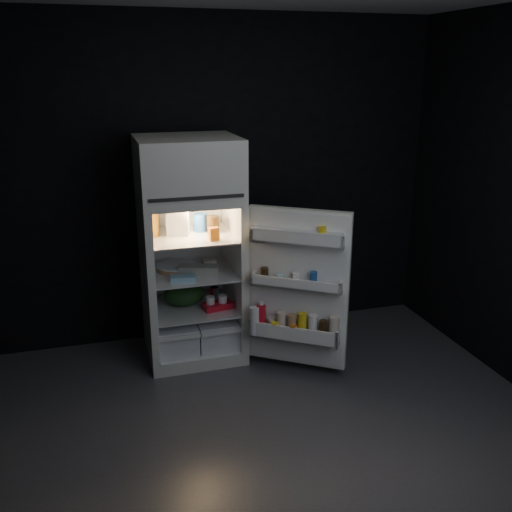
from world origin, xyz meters
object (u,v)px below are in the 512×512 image
object	(u,v)px
milk_jug	(178,219)
egg_carton	(199,270)
yogurt_tray	(218,306)
refrigerator	(190,242)
fridge_door	(297,293)

from	to	relation	value
milk_jug	egg_carton	world-z (taller)	milk_jug
yogurt_tray	egg_carton	bearing A→B (deg)	160.40
refrigerator	yogurt_tray	xyz separation A→B (m)	(0.18, -0.15, -0.50)
milk_jug	yogurt_tray	size ratio (longest dim) A/B	1.02
milk_jug	refrigerator	bearing A→B (deg)	10.16
refrigerator	egg_carton	bearing A→B (deg)	-72.53
fridge_door	milk_jug	xyz separation A→B (m)	(-0.77, 0.60, 0.47)
refrigerator	yogurt_tray	bearing A→B (deg)	-39.73
milk_jug	yogurt_tray	world-z (taller)	milk_jug
fridge_door	egg_carton	xyz separation A→B (m)	(-0.65, 0.46, 0.08)
refrigerator	fridge_door	bearing A→B (deg)	-40.71
yogurt_tray	fridge_door	bearing A→B (deg)	-51.60
fridge_door	egg_carton	bearing A→B (deg)	144.37
refrigerator	milk_jug	world-z (taller)	refrigerator
milk_jug	egg_carton	bearing A→B (deg)	-31.67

